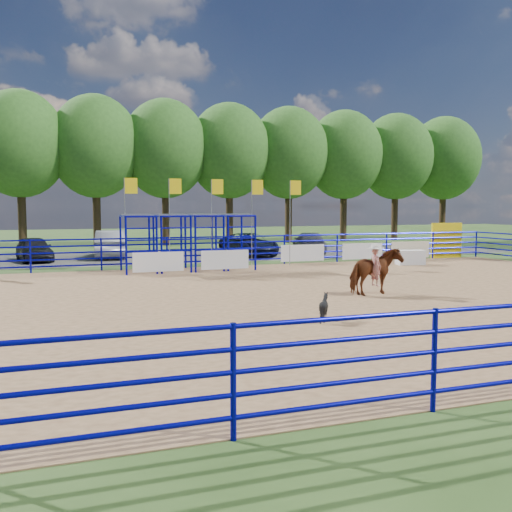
{
  "coord_description": "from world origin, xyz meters",
  "views": [
    {
      "loc": [
        -8.07,
        -16.63,
        2.94
      ],
      "look_at": [
        -1.76,
        1.0,
        1.3
      ],
      "focal_mm": 40.0,
      "sensor_mm": 36.0,
      "label": 1
    }
  ],
  "objects_px": {
    "car_a": "(34,249)",
    "car_d": "(309,243)",
    "announcer_table": "(410,257)",
    "horse_and_rider": "(375,269)",
    "calf": "(324,307)",
    "car_b": "(112,244)",
    "car_c": "(249,244)"
  },
  "relations": [
    {
      "from": "car_a",
      "to": "car_d",
      "type": "xyz_separation_m",
      "value": [
        16.15,
        0.1,
        -0.02
      ]
    },
    {
      "from": "announcer_table",
      "to": "car_d",
      "type": "distance_m",
      "value": 8.59
    },
    {
      "from": "horse_and_rider",
      "to": "car_a",
      "type": "distance_m",
      "value": 19.56
    },
    {
      "from": "car_a",
      "to": "car_d",
      "type": "relative_size",
      "value": 0.88
    },
    {
      "from": "calf",
      "to": "car_d",
      "type": "xyz_separation_m",
      "value": [
        8.77,
        19.66,
        0.28
      ]
    },
    {
      "from": "car_a",
      "to": "car_d",
      "type": "bearing_deg",
      "value": -9.42
    },
    {
      "from": "horse_and_rider",
      "to": "car_b",
      "type": "bearing_deg",
      "value": 111.67
    },
    {
      "from": "horse_and_rider",
      "to": "car_d",
      "type": "bearing_deg",
      "value": 72.23
    },
    {
      "from": "horse_and_rider",
      "to": "car_d",
      "type": "relative_size",
      "value": 0.51
    },
    {
      "from": "car_b",
      "to": "car_d",
      "type": "xyz_separation_m",
      "value": [
        12.03,
        -0.79,
        -0.14
      ]
    },
    {
      "from": "car_a",
      "to": "announcer_table",
      "type": "bearing_deg",
      "value": -34.89
    },
    {
      "from": "horse_and_rider",
      "to": "calf",
      "type": "bearing_deg",
      "value": -136.67
    },
    {
      "from": "car_c",
      "to": "car_d",
      "type": "height_order",
      "value": "car_c"
    },
    {
      "from": "announcer_table",
      "to": "car_a",
      "type": "xyz_separation_m",
      "value": [
        -17.78,
        8.34,
        0.29
      ]
    },
    {
      "from": "calf",
      "to": "car_a",
      "type": "relative_size",
      "value": 0.18
    },
    {
      "from": "car_a",
      "to": "car_d",
      "type": "height_order",
      "value": "car_a"
    },
    {
      "from": "horse_and_rider",
      "to": "car_a",
      "type": "height_order",
      "value": "horse_and_rider"
    },
    {
      "from": "car_c",
      "to": "announcer_table",
      "type": "bearing_deg",
      "value": -60.04
    },
    {
      "from": "horse_and_rider",
      "to": "car_b",
      "type": "distance_m",
      "value": 18.41
    },
    {
      "from": "car_d",
      "to": "calf",
      "type": "bearing_deg",
      "value": 84.02
    },
    {
      "from": "car_a",
      "to": "car_c",
      "type": "xyz_separation_m",
      "value": [
        11.97,
        -0.35,
        -0.0
      ]
    },
    {
      "from": "horse_and_rider",
      "to": "calf",
      "type": "height_order",
      "value": "horse_and_rider"
    },
    {
      "from": "announcer_table",
      "to": "car_d",
      "type": "relative_size",
      "value": 0.31
    },
    {
      "from": "car_b",
      "to": "announcer_table",
      "type": "bearing_deg",
      "value": 153.47
    },
    {
      "from": "calf",
      "to": "car_b",
      "type": "height_order",
      "value": "car_b"
    },
    {
      "from": "calf",
      "to": "car_c",
      "type": "relative_size",
      "value": 0.15
    },
    {
      "from": "car_a",
      "to": "car_c",
      "type": "relative_size",
      "value": 0.82
    },
    {
      "from": "announcer_table",
      "to": "car_c",
      "type": "height_order",
      "value": "car_c"
    },
    {
      "from": "announcer_table",
      "to": "car_d",
      "type": "xyz_separation_m",
      "value": [
        -1.63,
        8.43,
        0.27
      ]
    },
    {
      "from": "announcer_table",
      "to": "horse_and_rider",
      "type": "xyz_separation_m",
      "value": [
        -6.86,
        -7.89,
        0.48
      ]
    },
    {
      "from": "car_d",
      "to": "car_c",
      "type": "bearing_deg",
      "value": 24.18
    },
    {
      "from": "car_b",
      "to": "car_d",
      "type": "bearing_deg",
      "value": -176.24
    }
  ]
}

